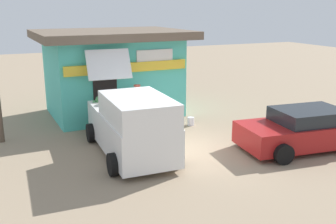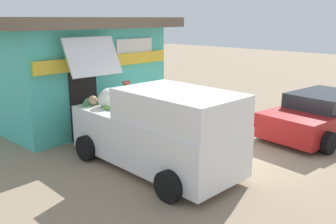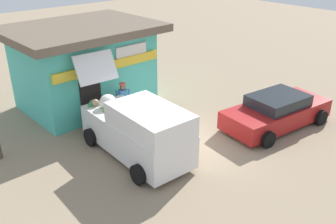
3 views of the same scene
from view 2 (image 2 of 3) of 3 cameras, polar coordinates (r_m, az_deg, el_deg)
ground_plane at (r=9.85m, az=5.76°, el=-6.08°), size 60.00×60.00×0.00m
storefront_bar at (r=12.63m, az=-14.78°, el=6.60°), size 6.17×4.86×3.48m
delivery_van at (r=8.37m, az=-1.57°, el=-2.75°), size 2.20×4.91×2.97m
parked_sedan at (r=12.01m, az=23.24°, el=-0.33°), size 4.65×2.52×1.29m
vendor_standing at (r=10.75m, az=-6.49°, el=1.05°), size 0.51×0.46×1.68m
customer_bending at (r=9.87m, az=-12.82°, el=-0.67°), size 0.59×0.75×1.53m
unloaded_banana_pile at (r=10.87m, az=-12.25°, el=-3.33°), size 0.62×0.78×0.40m
paint_bucket at (r=12.08m, az=2.13°, el=-1.31°), size 0.26×0.26×0.31m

